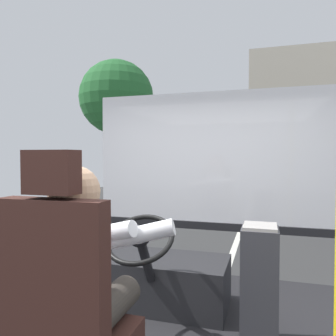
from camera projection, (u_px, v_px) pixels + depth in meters
name	position (u px, v px, depth m)	size (l,w,h in m)	color
ground	(246.00, 215.00, 10.43)	(18.00, 44.00, 0.06)	#323232
driver_seat	(68.00, 319.00, 1.44)	(0.48, 0.48, 1.28)	black
bus_driver	(83.00, 268.00, 1.55)	(0.79, 0.53, 0.79)	#332D28
steering_console	(161.00, 280.00, 2.74)	(1.10, 1.00, 0.83)	black
fare_box	(259.00, 286.00, 2.15)	(0.24, 0.27, 0.81)	#333338
windshield_panel	(208.00, 176.00, 3.50)	(2.50, 0.08, 1.48)	silver
street_tree	(117.00, 99.00, 10.70)	(2.43, 2.43, 5.03)	#4C3828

